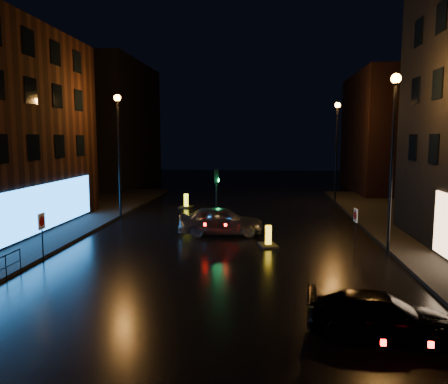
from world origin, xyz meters
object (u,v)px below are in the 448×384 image
at_px(silver_hatchback, 221,221).
at_px(road_sign_left, 42,225).
at_px(traffic_signal, 216,213).
at_px(dark_sedan, 381,316).
at_px(bollard_far, 186,205).
at_px(bollard_near, 268,242).
at_px(road_sign_right, 355,219).

distance_m(silver_hatchback, road_sign_left, 9.64).
xyz_separation_m(traffic_signal, dark_sedan, (6.49, -16.63, 0.10)).
height_order(bollard_far, road_sign_left, road_sign_left).
relative_size(traffic_signal, silver_hatchback, 0.72).
xyz_separation_m(silver_hatchback, road_sign_left, (-7.43, -6.08, 0.81)).
xyz_separation_m(traffic_signal, bollard_near, (3.42, -6.67, -0.27)).
xyz_separation_m(dark_sedan, bollard_far, (-9.52, 21.90, -0.36)).
relative_size(bollard_near, road_sign_left, 0.64).
bearing_deg(dark_sedan, road_sign_right, -1.58).
bearing_deg(bollard_near, road_sign_left, -174.09).
height_order(silver_hatchback, dark_sedan, silver_hatchback).
bearing_deg(silver_hatchback, traffic_signal, 4.80).
bearing_deg(dark_sedan, road_sign_left, 69.93).
bearing_deg(silver_hatchback, bollard_near, -137.04).
bearing_deg(bollard_far, traffic_signal, -46.73).
distance_m(bollard_near, road_sign_right, 4.48).
xyz_separation_m(traffic_signal, road_sign_left, (-6.70, -10.33, 1.13)).
xyz_separation_m(bollard_near, bollard_far, (-6.44, 11.94, 0.00)).
bearing_deg(bollard_near, traffic_signal, 103.11).
distance_m(silver_hatchback, dark_sedan, 13.65).
bearing_deg(bollard_near, bollard_far, 104.33).
distance_m(traffic_signal, road_sign_left, 12.37).
height_order(road_sign_left, road_sign_right, road_sign_left).
height_order(dark_sedan, road_sign_left, road_sign_left).
height_order(traffic_signal, dark_sedan, traffic_signal).
bearing_deg(road_sign_right, silver_hatchback, -28.11).
distance_m(traffic_signal, bollard_near, 7.50).
bearing_deg(road_sign_right, road_sign_left, 5.98).
height_order(dark_sedan, road_sign_right, road_sign_right).
height_order(dark_sedan, bollard_far, dark_sedan).
bearing_deg(traffic_signal, bollard_far, 119.84).
distance_m(traffic_signal, road_sign_right, 10.36).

